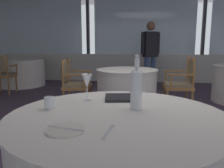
% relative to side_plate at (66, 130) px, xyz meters
% --- Properties ---
extents(ground_plane, '(15.20, 15.20, 0.00)m').
position_rel_side_plate_xyz_m(ground_plane, '(0.47, 1.69, -0.75)').
color(ground_plane, '#47384C').
extents(window_wall_far, '(10.96, 0.14, 2.77)m').
position_rel_side_plate_xyz_m(window_wall_far, '(0.47, 6.08, 0.36)').
color(window_wall_far, beige).
rests_on(window_wall_far, ground_plane).
extents(foreground_table, '(1.38, 1.38, 0.74)m').
position_rel_side_plate_xyz_m(foreground_table, '(0.23, 0.31, -0.37)').
color(foreground_table, white).
rests_on(foreground_table, ground_plane).
extents(side_plate, '(0.20, 0.20, 0.01)m').
position_rel_side_plate_xyz_m(side_plate, '(0.00, 0.00, 0.00)').
color(side_plate, silver).
rests_on(side_plate, foreground_table).
extents(butter_knife, '(0.20, 0.06, 0.00)m').
position_rel_side_plate_xyz_m(butter_knife, '(0.00, 0.00, 0.01)').
color(butter_knife, silver).
rests_on(butter_knife, foreground_table).
extents(dinner_fork, '(0.04, 0.19, 0.00)m').
position_rel_side_plate_xyz_m(dinner_fork, '(0.22, 0.00, -0.00)').
color(dinner_fork, silver).
rests_on(dinner_fork, foreground_table).
extents(water_bottle, '(0.08, 0.08, 0.36)m').
position_rel_side_plate_xyz_m(water_bottle, '(0.34, 0.44, 0.14)').
color(water_bottle, white).
rests_on(water_bottle, foreground_table).
extents(wine_glass, '(0.08, 0.08, 0.21)m').
position_rel_side_plate_xyz_m(wine_glass, '(-0.03, 0.62, 0.14)').
color(wine_glass, white).
rests_on(wine_glass, foreground_table).
extents(water_tumbler, '(0.07, 0.07, 0.08)m').
position_rel_side_plate_xyz_m(water_tumbler, '(-0.23, 0.37, 0.04)').
color(water_tumbler, white).
rests_on(water_tumbler, foreground_table).
extents(menu_book, '(0.29, 0.27, 0.02)m').
position_rel_side_plate_xyz_m(menu_book, '(0.23, 0.70, 0.01)').
color(menu_book, black).
rests_on(menu_book, foreground_table).
extents(background_table_0, '(1.32, 1.32, 0.74)m').
position_rel_side_plate_xyz_m(background_table_0, '(-2.94, 4.96, -0.37)').
color(background_table_0, white).
rests_on(background_table_0, ground_plane).
extents(dining_chair_0_0, '(0.57, 0.51, 0.93)m').
position_rel_side_plate_xyz_m(dining_chair_0_0, '(-2.83, 3.88, -0.21)').
color(dining_chair_0_0, olive).
rests_on(dining_chair_0_0, ground_plane).
extents(dining_chair_0_1, '(0.57, 0.51, 0.98)m').
position_rel_side_plate_xyz_m(dining_chair_0_1, '(-3.05, 6.04, -0.17)').
color(dining_chair_0_1, olive).
rests_on(dining_chair_0_1, ground_plane).
extents(background_table_1, '(1.05, 1.05, 0.74)m').
position_rel_side_plate_xyz_m(background_table_1, '(0.15, 2.83, -0.37)').
color(background_table_1, white).
rests_on(background_table_1, ground_plane).
extents(dining_chair_1_0, '(0.49, 0.55, 0.96)m').
position_rel_side_plate_xyz_m(dining_chair_1_0, '(1.10, 2.88, -0.18)').
color(dining_chair_1_0, olive).
rests_on(dining_chair_1_0, ground_plane).
extents(dining_chair_1_1, '(0.49, 0.55, 0.91)m').
position_rel_side_plate_xyz_m(dining_chair_1_1, '(-0.80, 2.79, -0.21)').
color(dining_chair_1_1, olive).
rests_on(dining_chair_1_1, ground_plane).
extents(diner_person_0, '(0.48, 0.34, 1.71)m').
position_rel_side_plate_xyz_m(diner_person_0, '(0.62, 4.87, 0.24)').
color(diner_person_0, '#334770').
rests_on(diner_person_0, ground_plane).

